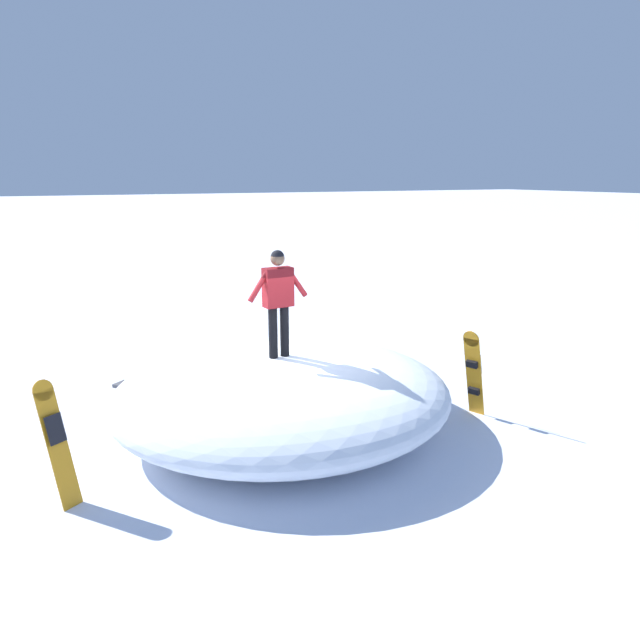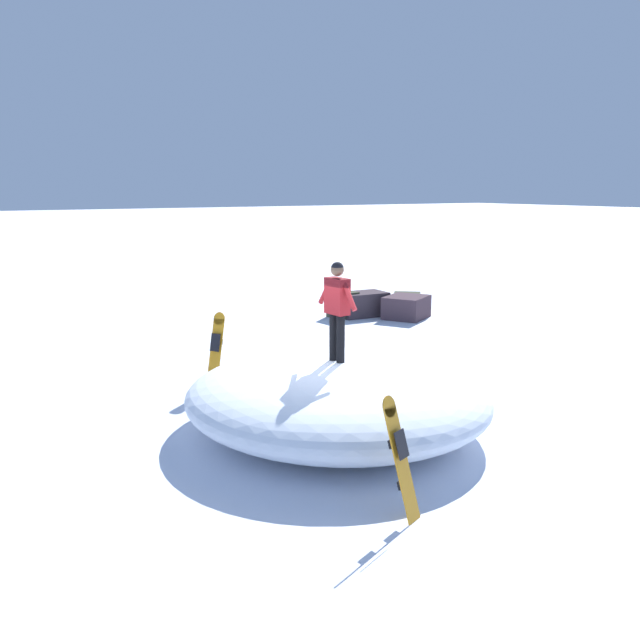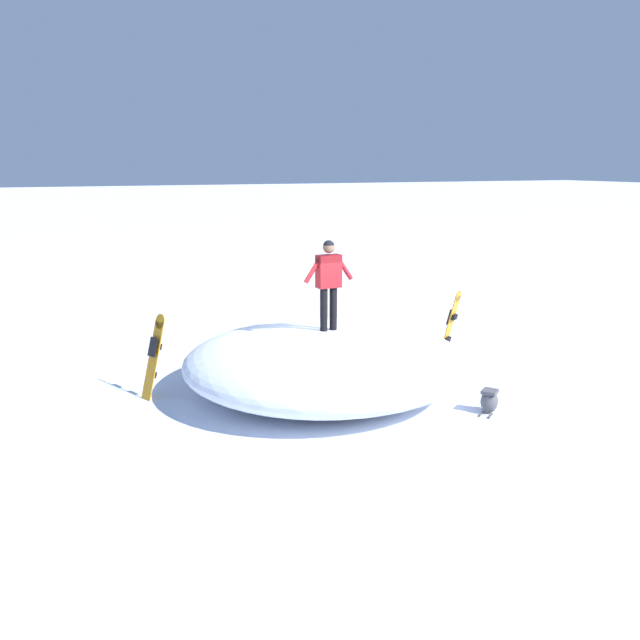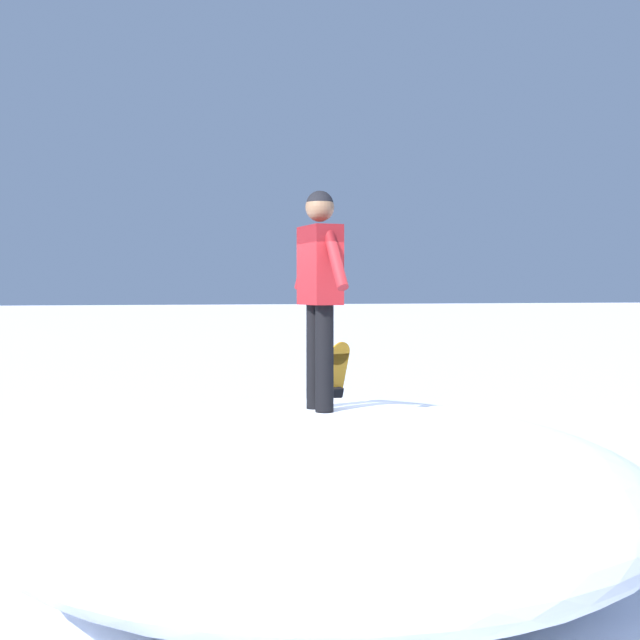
# 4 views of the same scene
# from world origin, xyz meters

# --- Properties ---
(ground) EXTENTS (240.00, 240.00, 0.00)m
(ground) POSITION_xyz_m (0.00, 0.00, 0.00)
(ground) COLOR white
(snow_mound) EXTENTS (5.97, 5.72, 1.22)m
(snow_mound) POSITION_xyz_m (-0.19, 0.22, 0.61)
(snow_mound) COLOR white
(snow_mound) RESTS_ON ground
(snowboarder_standing) EXTENTS (1.02, 0.25, 1.68)m
(snowboarder_standing) POSITION_xyz_m (-0.23, 0.24, 2.22)
(snowboarder_standing) COLOR black
(snowboarder_standing) RESTS_ON snow_mound
(snowboard_primary_upright) EXTENTS (0.53, 0.43, 1.56)m
(snowboard_primary_upright) POSITION_xyz_m (2.83, -0.80, 0.80)
(snowboard_primary_upright) COLOR orange
(snowboard_primary_upright) RESTS_ON ground
(snowboard_secondary_upright) EXTENTS (0.43, 0.48, 1.60)m
(snowboard_secondary_upright) POSITION_xyz_m (-3.52, -0.57, 0.82)
(snowboard_secondary_upright) COLOR orange
(snowboard_secondary_upright) RESTS_ON ground
(backpack_near) EXTENTS (0.52, 0.47, 0.43)m
(backpack_near) POSITION_xyz_m (-2.37, 2.35, 0.22)
(backpack_near) COLOR #4C4C51
(backpack_near) RESTS_ON ground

